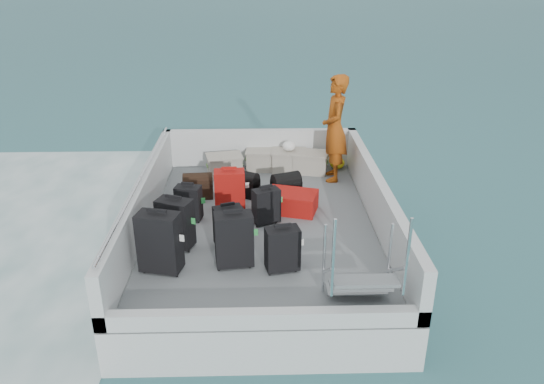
% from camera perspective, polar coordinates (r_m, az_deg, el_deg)
% --- Properties ---
extents(ground, '(160.00, 160.00, 0.00)m').
position_cam_1_polar(ground, '(8.27, -1.14, -7.17)').
color(ground, '#184854').
rests_on(ground, ground).
extents(ferry_hull, '(3.60, 5.00, 0.60)m').
position_cam_1_polar(ferry_hull, '(8.12, -1.16, -5.36)').
color(ferry_hull, silver).
rests_on(ferry_hull, ground).
extents(deck, '(3.30, 4.70, 0.02)m').
position_cam_1_polar(deck, '(7.97, -1.18, -3.41)').
color(deck, slate).
rests_on(deck, ferry_hull).
extents(deck_fittings, '(3.60, 5.00, 0.90)m').
position_cam_1_polar(deck_fittings, '(7.52, 1.46, -1.92)').
color(deck_fittings, silver).
rests_on(deck_fittings, deck).
extents(suitcase_0, '(0.57, 0.41, 0.79)m').
position_cam_1_polar(suitcase_0, '(6.77, -11.98, -5.37)').
color(suitcase_0, black).
rests_on(suitcase_0, deck).
extents(suitcase_1, '(0.53, 0.42, 0.70)m').
position_cam_1_polar(suitcase_1, '(7.30, -10.34, -3.37)').
color(suitcase_1, black).
rests_on(suitcase_1, deck).
extents(suitcase_2, '(0.41, 0.29, 0.55)m').
position_cam_1_polar(suitcase_2, '(8.04, -8.94, -1.22)').
color(suitcase_2, black).
rests_on(suitcase_2, deck).
extents(suitcase_3, '(0.51, 0.34, 0.73)m').
position_cam_1_polar(suitcase_3, '(6.77, -4.10, -5.20)').
color(suitcase_3, black).
rests_on(suitcase_3, deck).
extents(suitcase_4, '(0.44, 0.34, 0.57)m').
position_cam_1_polar(suitcase_4, '(7.27, -4.70, -3.72)').
color(suitcase_4, black).
rests_on(suitcase_4, deck).
extents(suitcase_5, '(0.48, 0.31, 0.65)m').
position_cam_1_polar(suitcase_5, '(8.28, -4.57, 0.17)').
color(suitcase_5, '#A5160C').
rests_on(suitcase_5, deck).
extents(suitcase_6, '(0.46, 0.33, 0.59)m').
position_cam_1_polar(suitcase_6, '(6.69, 1.14, -6.21)').
color(suitcase_6, black).
rests_on(suitcase_6, deck).
extents(suitcase_7, '(0.44, 0.35, 0.55)m').
position_cam_1_polar(suitcase_7, '(7.85, -0.62, -1.56)').
color(suitcase_7, black).
rests_on(suitcase_7, deck).
extents(suitcase_8, '(0.90, 0.72, 0.31)m').
position_cam_1_polar(suitcase_8, '(8.28, 2.06, -1.03)').
color(suitcase_8, '#A5160C').
rests_on(suitcase_8, deck).
extents(duffel_0, '(0.50, 0.33, 0.32)m').
position_cam_1_polar(duffel_0, '(8.84, -7.95, 0.45)').
color(duffel_0, black).
rests_on(duffel_0, deck).
extents(duffel_1, '(0.49, 0.45, 0.32)m').
position_cam_1_polar(duffel_1, '(8.83, -2.82, 0.62)').
color(duffel_1, black).
rests_on(duffel_1, deck).
extents(duffel_2, '(0.53, 0.44, 0.32)m').
position_cam_1_polar(duffel_2, '(8.77, 1.53, 0.49)').
color(duffel_2, black).
rests_on(duffel_2, deck).
extents(crate_0, '(0.66, 0.52, 0.36)m').
position_cam_1_polar(crate_0, '(9.66, -5.12, 2.79)').
color(crate_0, '#AEA598').
rests_on(crate_0, deck).
extents(crate_1, '(0.61, 0.44, 0.35)m').
position_cam_1_polar(crate_1, '(9.91, -1.00, 3.42)').
color(crate_1, '#AEA598').
rests_on(crate_1, deck).
extents(crate_2, '(0.63, 0.45, 0.36)m').
position_cam_1_polar(crate_2, '(9.84, 1.82, 3.31)').
color(crate_2, '#AEA598').
rests_on(crate_2, deck).
extents(crate_3, '(0.66, 0.51, 0.36)m').
position_cam_1_polar(crate_3, '(9.79, 4.14, 3.13)').
color(crate_3, '#AEA598').
rests_on(crate_3, deck).
extents(yellow_bag, '(0.28, 0.26, 0.22)m').
position_cam_1_polar(yellow_bag, '(10.04, 7.02, 3.12)').
color(yellow_bag, yellow).
rests_on(yellow_bag, deck).
extents(white_bag, '(0.24, 0.24, 0.18)m').
position_cam_1_polar(white_bag, '(9.75, 1.85, 4.80)').
color(white_bag, white).
rests_on(white_bag, crate_2).
extents(passenger, '(0.46, 0.70, 1.87)m').
position_cam_1_polar(passenger, '(9.29, 6.78, 6.79)').
color(passenger, orange).
rests_on(passenger, deck).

